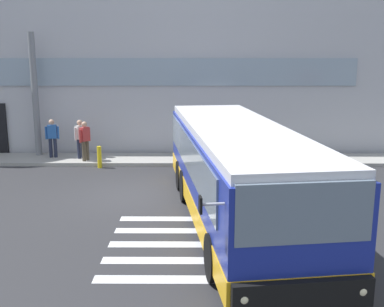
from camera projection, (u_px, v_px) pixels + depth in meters
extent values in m
cube|color=#2B2B2D|center=(138.00, 194.00, 15.43)|extent=(80.00, 90.00, 0.02)
cube|color=silver|center=(199.00, 280.00, 9.55)|extent=(4.40, 0.36, 0.01)
cube|color=silver|center=(199.00, 261.00, 10.43)|extent=(4.40, 0.36, 0.01)
cube|color=silver|center=(198.00, 244.00, 11.31)|extent=(4.40, 0.36, 0.01)
cube|color=silver|center=(198.00, 231.00, 12.19)|extent=(4.40, 0.36, 0.01)
cube|color=silver|center=(198.00, 219.00, 13.07)|extent=(4.40, 0.36, 0.01)
cube|color=#B7B7BC|center=(161.00, 62.00, 26.29)|extent=(22.14, 12.00, 8.24)
cube|color=#8C9EAD|center=(174.00, 72.00, 20.45)|extent=(16.14, 0.10, 1.20)
cube|color=#9E9B93|center=(151.00, 160.00, 20.10)|extent=(26.14, 2.00, 0.15)
cylinder|color=slate|center=(35.00, 95.00, 20.14)|extent=(0.28, 0.28, 5.36)
cube|color=navy|center=(236.00, 172.00, 12.63)|extent=(3.88, 10.54, 2.15)
cube|color=#F2AD19|center=(235.00, 199.00, 12.80)|extent=(3.93, 10.58, 0.55)
cube|color=silver|center=(237.00, 129.00, 12.38)|extent=(3.76, 10.33, 0.20)
cube|color=slate|center=(304.00, 213.00, 7.56)|extent=(2.35, 0.43, 1.05)
cube|color=slate|center=(279.00, 150.00, 12.97)|extent=(1.24, 9.02, 0.95)
cube|color=slate|center=(188.00, 153.00, 12.66)|extent=(1.24, 9.02, 0.95)
cube|color=black|center=(305.00, 192.00, 7.49)|extent=(2.14, 0.38, 0.28)
cube|color=black|center=(303.00, 295.00, 7.73)|extent=(2.45, 0.52, 0.52)
sphere|color=beige|center=(362.00, 291.00, 7.81)|extent=(0.18, 0.18, 0.18)
sphere|color=beige|center=(244.00, 299.00, 7.56)|extent=(0.18, 0.18, 0.18)
cylinder|color=#B7B7BF|center=(212.00, 204.00, 7.54)|extent=(0.40, 0.10, 0.05)
cube|color=black|center=(200.00, 205.00, 7.52)|extent=(0.07, 0.20, 0.28)
cylinder|color=black|center=(324.00, 251.00, 9.73)|extent=(0.43, 1.03, 1.00)
cylinder|color=black|center=(214.00, 258.00, 9.44)|extent=(0.43, 1.03, 1.00)
cylinder|color=black|center=(258.00, 183.00, 14.86)|extent=(0.43, 1.03, 1.00)
cylinder|color=black|center=(185.00, 186.00, 14.57)|extent=(0.43, 1.03, 1.00)
cylinder|color=black|center=(248.00, 173.00, 16.12)|extent=(0.43, 1.03, 1.00)
cylinder|color=black|center=(181.00, 175.00, 15.83)|extent=(0.43, 1.03, 1.00)
cylinder|color=#1E2338|center=(55.00, 148.00, 20.13)|extent=(0.15, 0.15, 0.85)
cylinder|color=#1E2338|center=(51.00, 148.00, 20.09)|extent=(0.15, 0.15, 0.85)
cube|color=#2659A5|center=(52.00, 132.00, 19.96)|extent=(0.41, 0.29, 0.58)
sphere|color=tan|center=(51.00, 122.00, 19.87)|extent=(0.23, 0.23, 0.23)
cylinder|color=#2659A5|center=(58.00, 133.00, 20.02)|extent=(0.09, 0.09, 0.55)
cylinder|color=#2659A5|center=(46.00, 133.00, 19.93)|extent=(0.09, 0.09, 0.55)
cube|color=maroon|center=(52.00, 131.00, 20.13)|extent=(0.33, 0.23, 0.44)
cylinder|color=#1E2338|center=(83.00, 148.00, 20.04)|extent=(0.15, 0.15, 0.85)
cylinder|color=#1E2338|center=(79.00, 149.00, 19.88)|extent=(0.15, 0.15, 0.85)
cube|color=silver|center=(80.00, 132.00, 19.81)|extent=(0.41, 0.44, 0.58)
sphere|color=tan|center=(79.00, 123.00, 19.72)|extent=(0.23, 0.23, 0.23)
cylinder|color=silver|center=(85.00, 133.00, 20.01)|extent=(0.09, 0.09, 0.55)
cylinder|color=silver|center=(75.00, 134.00, 19.63)|extent=(0.09, 0.09, 0.55)
cylinder|color=#4C4233|center=(87.00, 150.00, 19.56)|extent=(0.15, 0.15, 0.85)
cylinder|color=#4C4233|center=(84.00, 151.00, 19.40)|extent=(0.15, 0.15, 0.85)
cube|color=#B23333|center=(85.00, 134.00, 19.33)|extent=(0.40, 0.44, 0.58)
sphere|color=tan|center=(84.00, 124.00, 19.24)|extent=(0.23, 0.23, 0.23)
cylinder|color=#B23333|center=(89.00, 134.00, 19.54)|extent=(0.09, 0.09, 0.55)
cylinder|color=#B23333|center=(80.00, 136.00, 19.14)|extent=(0.09, 0.09, 0.55)
cylinder|color=yellow|center=(99.00, 157.00, 18.86)|extent=(0.18, 0.18, 0.90)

